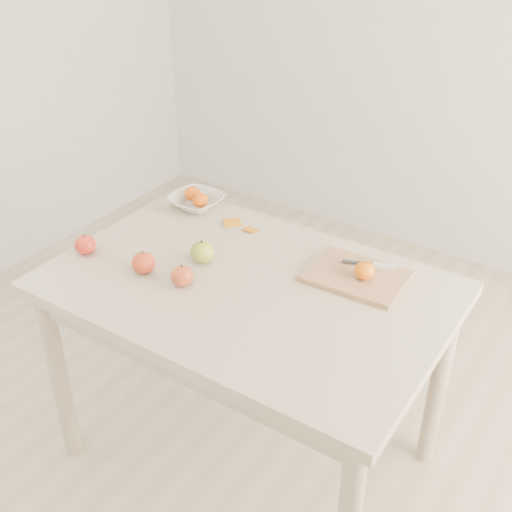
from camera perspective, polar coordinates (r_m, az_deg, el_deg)
The scene contains 14 objects.
ground at distance 2.45m, azimuth -0.68°, elevation -17.09°, with size 3.50×3.50×0.00m, color #C6B293.
table at distance 2.00m, azimuth -0.79°, elevation -4.74°, with size 1.20×0.80×0.75m.
cutting_board at distance 1.98m, azimuth 8.88°, elevation -1.77°, with size 0.30×0.22×0.02m, color tan.
board_tangerine at distance 1.95m, azimuth 9.63°, elevation -1.28°, with size 0.06×0.06×0.05m, color orange.
fruit_bowl at distance 2.37m, azimuth -5.33°, elevation 4.84°, with size 0.19×0.19×0.05m, color white.
bowl_tangerine_near at distance 2.38m, azimuth -5.68°, elevation 5.55°, with size 0.06×0.06×0.05m, color #CE5807.
bowl_tangerine_far at distance 2.34m, azimuth -5.00°, elevation 4.98°, with size 0.06×0.06×0.05m, color #E44708.
orange_peel_a at distance 2.26m, azimuth -2.12°, elevation 2.88°, with size 0.06×0.04×0.00m, color orange.
orange_peel_b at distance 2.22m, azimuth -0.51°, elevation 2.30°, with size 0.04×0.04×0.00m, color #D1650E.
paring_knife at distance 2.02m, azimuth 10.98°, elevation -0.86°, with size 0.17×0.07×0.01m.
apple_green at distance 2.04m, azimuth -4.82°, elevation 0.36°, with size 0.08×0.08×0.07m, color olive.
apple_red_c at distance 1.93m, azimuth -6.56°, elevation -1.77°, with size 0.07×0.07×0.06m, color maroon.
apple_red_b at distance 2.01m, azimuth -9.97°, elevation -0.59°, with size 0.08×0.08×0.07m, color #8F030D.
apple_red_d at distance 2.15m, azimuth -14.93°, elevation 0.98°, with size 0.07×0.07×0.06m, color #A60A1A.
Camera 1 is at (0.91, -1.33, 1.84)m, focal length 45.00 mm.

